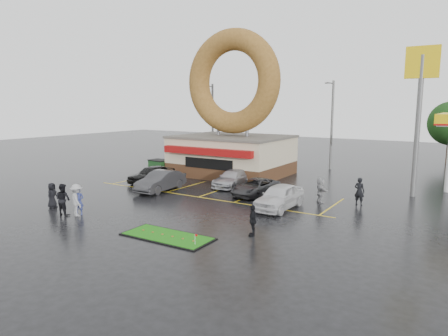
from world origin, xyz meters
The scene contains 19 objects.
ground centered at (0.00, 0.00, 0.00)m, with size 120.00×120.00×0.00m, color black.
donut_shop centered at (-3.00, 12.97, 4.46)m, with size 10.20×8.70×13.50m.
shell_sign centered at (13.00, 12.00, 7.38)m, with size 2.20×0.36×10.60m.
streetlight_left centered at (-10.00, 19.92, 4.78)m, with size 0.40×2.21×9.00m.
streetlight_mid centered at (4.00, 20.92, 4.78)m, with size 0.40×2.21×9.00m.
car_black centered at (-6.45, 5.53, 0.75)m, with size 1.77×4.39×1.49m, color black.
car_dgrey centered at (-3.68, 3.54, 0.77)m, with size 1.64×4.70×1.55m, color #303033.
car_silver centered at (0.08, 8.00, 0.66)m, with size 1.86×4.58×1.33m, color #ACABB1.
car_grey centered at (3.21, 6.14, 0.61)m, with size 2.04×4.42×1.23m, color #2F2F31.
car_white centered at (6.29, 3.56, 0.79)m, with size 1.86×4.62×1.57m, color silver.
person_blue centered at (-3.31, -4.26, 0.83)m, with size 0.60×0.40×1.65m, color navy.
person_blackjkt centered at (-4.05, -4.80, 0.96)m, with size 0.93×0.73×1.92m, color black.
person_hoodie centered at (-3.15, -4.51, 0.97)m, with size 1.26×0.72×1.94m, color #97979A.
person_bystander centered at (-6.15, -4.10, 0.82)m, with size 0.80×0.52×1.63m, color black.
person_cameraman centered at (7.43, -2.07, 0.80)m, with size 0.94×0.39×1.61m, color black.
person_walker_near centered at (7.96, 6.54, 0.86)m, with size 1.60×0.51×1.73m, color gray.
person_walker_far centered at (10.36, 7.26, 0.93)m, with size 0.68×0.44×1.86m, color black.
dumpster centered at (-8.96, 9.26, 0.65)m, with size 1.80×1.20×1.30m, color #1A461D.
putting_green centered at (3.91, -4.57, 0.04)m, with size 4.78×2.14×0.59m.
Camera 1 is at (16.69, -19.28, 6.57)m, focal length 32.00 mm.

